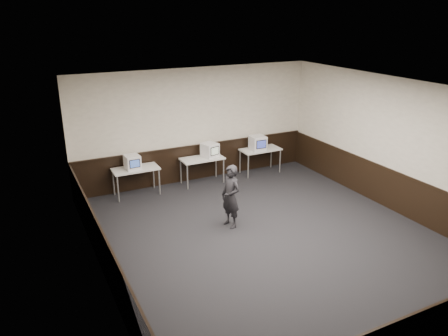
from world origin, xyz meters
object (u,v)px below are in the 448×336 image
object	(u,v)px
emac_center	(210,150)
person	(231,197)
desk_right	(260,151)
emac_right	(258,143)
desk_center	(202,160)
desk_left	(136,171)
emac_left	(132,162)

from	to	relation	value
emac_center	person	world-z (taller)	person
desk_right	emac_right	xyz separation A→B (m)	(-0.13, -0.05, 0.28)
desk_center	emac_center	xyz separation A→B (m)	(0.24, -0.00, 0.27)
desk_right	emac_center	xyz separation A→B (m)	(-1.66, -0.00, 0.27)
desk_left	desk_center	distance (m)	1.90
emac_center	person	size ratio (longest dim) A/B	0.35
emac_center	emac_right	distance (m)	1.53
desk_left	desk_right	distance (m)	3.80
emac_left	person	bearing A→B (deg)	-64.08
emac_right	desk_center	bearing A→B (deg)	-178.07
desk_right	emac_right	bearing A→B (deg)	-157.57
emac_left	emac_right	bearing A→B (deg)	-3.73
emac_right	person	world-z (taller)	person
emac_center	desk_right	bearing A→B (deg)	-15.99
emac_left	person	world-z (taller)	person
person	desk_right	bearing A→B (deg)	125.89
desk_center	desk_right	bearing A→B (deg)	0.00
emac_left	emac_right	world-z (taller)	emac_right
desk_right	emac_left	bearing A→B (deg)	-179.71
emac_left	emac_center	world-z (taller)	emac_center
person	desk_left	bearing A→B (deg)	-164.85
desk_center	desk_right	distance (m)	1.90
emac_center	person	xyz separation A→B (m)	(-0.73, -2.69, -0.22)
desk_right	emac_left	size ratio (longest dim) A/B	2.86
desk_right	emac_left	world-z (taller)	emac_left
desk_center	person	xyz separation A→B (m)	(-0.48, -2.69, 0.05)
person	emac_left	bearing A→B (deg)	-163.45
desk_center	person	size ratio (longest dim) A/B	0.83
desk_right	emac_right	distance (m)	0.32
desk_center	emac_right	xyz separation A→B (m)	(1.77, -0.05, 0.28)
desk_right	person	bearing A→B (deg)	-131.52
desk_left	desk_right	size ratio (longest dim) A/B	1.00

